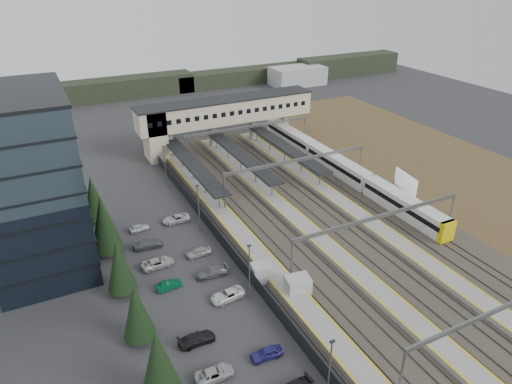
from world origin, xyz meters
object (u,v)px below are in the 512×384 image
relay_cabin_far (262,273)px  footbridge (215,114)px  train (339,166)px  billboard (405,183)px  relay_cabin_near (298,286)px

relay_cabin_far → footbridge: footbridge is taller
footbridge → train: 29.93m
train → billboard: bearing=-76.0°
relay_cabin_near → relay_cabin_far: size_ratio=1.13×
relay_cabin_far → footbridge: 49.47m
relay_cabin_far → train: size_ratio=0.05×
relay_cabin_near → footbridge: footbridge is taller
relay_cabin_near → train: bearing=46.5°
relay_cabin_far → train: (28.89, 23.01, 0.68)m
relay_cabin_near → train: (26.12, 27.51, 0.62)m
footbridge → train: bearing=-56.2°
footbridge → train: footbridge is taller
relay_cabin_near → relay_cabin_far: 5.29m
relay_cabin_far → train: bearing=38.5°
footbridge → relay_cabin_far: bearing=-104.9°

